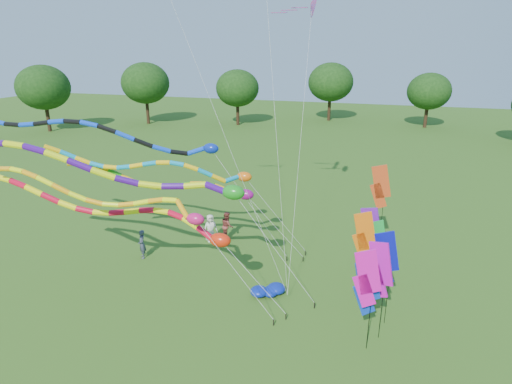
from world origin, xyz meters
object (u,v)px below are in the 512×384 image
(person_b, at_px, (142,244))
(person_c, at_px, (227,226))
(tube_kite_red, at_px, (138,216))
(tube_kite_orange, at_px, (117,199))
(blue_nylon_heap, at_px, (263,293))
(person_a, at_px, (210,228))

(person_b, height_order, person_c, person_c)
(tube_kite_red, xyz_separation_m, person_c, (1.59, 7.16, -3.24))
(person_b, bearing_deg, tube_kite_red, -7.67)
(tube_kite_red, height_order, tube_kite_orange, tube_kite_orange)
(blue_nylon_heap, bearing_deg, person_a, 133.71)
(tube_kite_orange, distance_m, blue_nylon_heap, 8.16)
(person_b, bearing_deg, person_a, 97.54)
(blue_nylon_heap, bearing_deg, person_c, 125.03)
(blue_nylon_heap, relative_size, person_b, 0.79)
(tube_kite_red, bearing_deg, person_a, 83.12)
(person_b, bearing_deg, blue_nylon_heap, 35.79)
(person_c, bearing_deg, blue_nylon_heap, -174.53)
(person_a, distance_m, person_c, 1.07)
(tube_kite_orange, xyz_separation_m, blue_nylon_heap, (5.98, 2.32, -5.04))
(tube_kite_orange, height_order, person_c, tube_kite_orange)
(tube_kite_orange, bearing_deg, person_b, 110.47)
(person_c, bearing_deg, person_a, 92.45)
(blue_nylon_heap, xyz_separation_m, person_b, (-7.74, 1.90, 0.65))
(tube_kite_orange, xyz_separation_m, person_a, (1.12, 7.41, -4.36))
(tube_kite_orange, bearing_deg, blue_nylon_heap, 19.03)
(tube_kite_orange, relative_size, person_c, 7.16)
(tube_kite_red, height_order, person_a, tube_kite_red)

